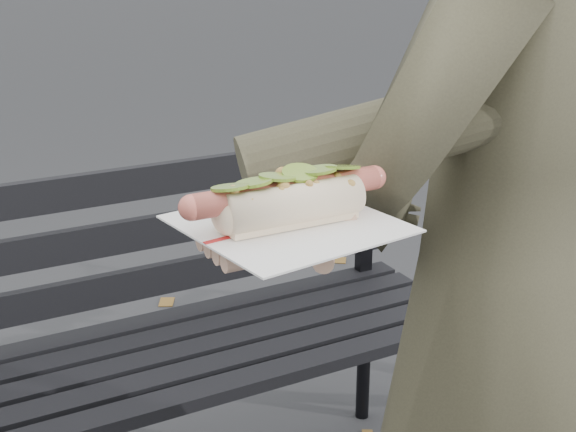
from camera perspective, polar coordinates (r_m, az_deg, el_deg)
name	(u,v)px	position (r m, az deg, el deg)	size (l,w,h in m)	color
park_bench	(148,325)	(1.93, -9.91, -7.66)	(1.50, 0.44, 0.88)	black
person	(499,310)	(1.21, 14.78, -6.45)	(0.64, 0.42, 1.76)	#413C2B
held_hotdog	(409,142)	(0.94, 8.57, 5.20)	(0.64, 0.32, 0.20)	#413C2B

